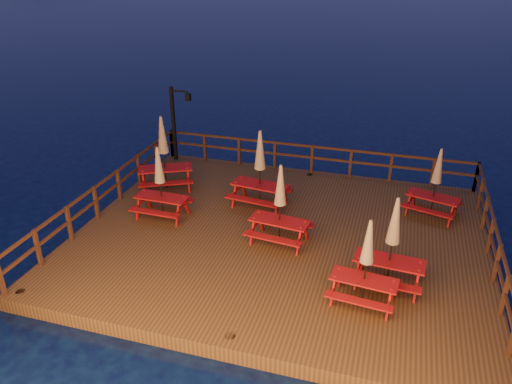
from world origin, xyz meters
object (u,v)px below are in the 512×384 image
at_px(picnic_table_0, 260,168).
at_px(picnic_table_2, 436,182).
at_px(lamp_post, 177,117).
at_px(picnic_table_1, 366,261).

distance_m(picnic_table_0, picnic_table_2, 5.56).
bearing_deg(picnic_table_0, picnic_table_2, 17.09).
bearing_deg(lamp_post, picnic_table_1, -41.32).
bearing_deg(picnic_table_2, lamp_post, -175.07).
bearing_deg(picnic_table_1, picnic_table_0, 138.43).
bearing_deg(picnic_table_1, picnic_table_2, 77.77).
height_order(lamp_post, picnic_table_0, lamp_post).
relative_size(lamp_post, picnic_table_1, 1.32).
relative_size(picnic_table_0, picnic_table_1, 1.16).
bearing_deg(picnic_table_0, lamp_post, 152.86).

